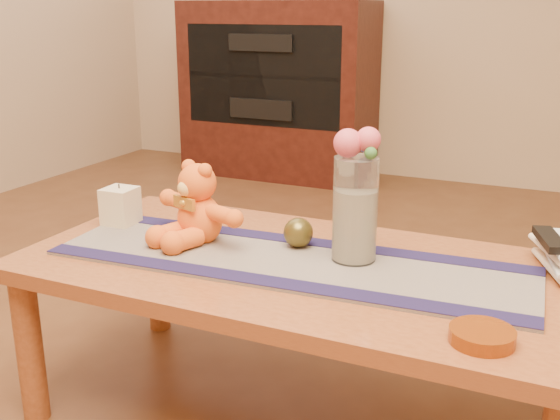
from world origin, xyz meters
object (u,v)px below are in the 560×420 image
at_px(book_bottom, 545,267).
at_px(tv_remote, 550,240).
at_px(glass_vase, 355,210).
at_px(bronze_ball, 298,233).
at_px(teddy_bear, 199,203).
at_px(pillar_candle, 120,206).
at_px(amber_dish, 482,336).

distance_m(book_bottom, tv_remote, 0.08).
xyz_separation_m(glass_vase, book_bottom, (0.44, 0.14, -0.13)).
bearing_deg(bronze_ball, teddy_bear, -167.94).
bearing_deg(teddy_bear, book_bottom, 30.71).
distance_m(teddy_bear, book_bottom, 0.89).
distance_m(bronze_ball, book_bottom, 0.61).
relative_size(pillar_candle, book_bottom, 0.47).
height_order(teddy_bear, pillar_candle, teddy_bear).
xyz_separation_m(teddy_bear, book_bottom, (0.87, 0.17, -0.10)).
height_order(glass_vase, bronze_ball, glass_vase).
height_order(teddy_bear, amber_dish, teddy_bear).
height_order(glass_vase, amber_dish, glass_vase).
bearing_deg(tv_remote, bronze_ball, 171.41).
bearing_deg(pillar_candle, teddy_bear, -4.76).
relative_size(teddy_bear, bronze_ball, 3.85).
bearing_deg(bronze_ball, book_bottom, 10.36).
relative_size(pillar_candle, amber_dish, 0.84).
distance_m(pillar_candle, bronze_ball, 0.55).
xyz_separation_m(teddy_bear, amber_dish, (0.78, -0.27, -0.10)).
relative_size(glass_vase, amber_dish, 2.07).
height_order(book_bottom, amber_dish, amber_dish).
bearing_deg(glass_vase, bronze_ball, 170.72).
bearing_deg(glass_vase, tv_remote, 15.98).
relative_size(teddy_bear, glass_vase, 1.16).
bearing_deg(amber_dish, book_bottom, 78.99).
relative_size(book_bottom, amber_dish, 1.78).
distance_m(pillar_candle, glass_vase, 0.71).
relative_size(teddy_bear, book_bottom, 1.35).
bearing_deg(amber_dish, tv_remote, 78.34).
xyz_separation_m(bronze_ball, book_bottom, (0.60, 0.11, -0.04)).
height_order(pillar_candle, tv_remote, pillar_candle).
distance_m(teddy_bear, amber_dish, 0.83).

